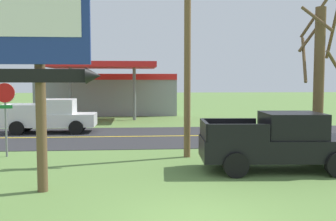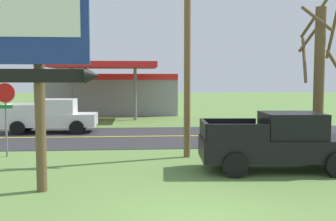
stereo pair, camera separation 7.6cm
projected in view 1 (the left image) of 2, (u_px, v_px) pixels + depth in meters
The scene contains 9 objects.
road_asphalt at pixel (161, 136), 21.16m from camera, with size 140.00×8.00×0.02m, color #2B2B2D.
road_centre_line at pixel (161, 136), 21.16m from camera, with size 126.00×0.20×0.01m, color gold.
motel_sign at pixel (41, 47), 10.26m from camera, with size 3.01×0.54×5.84m.
stop_sign at pixel (5, 106), 15.37m from camera, with size 0.80×0.08×2.95m.
utility_pole at pixel (187, 43), 15.15m from camera, with size 2.13×0.26×8.34m.
bare_tree at pixel (319, 77), 15.04m from camera, with size 1.84×1.84×6.74m.
gas_station at pixel (108, 93), 35.26m from camera, with size 12.00×11.50×4.40m.
pickup_black_parked_on_lawn at pixel (280, 142), 13.13m from camera, with size 5.32×2.50×1.96m.
pickup_white_on_road at pixel (51, 116), 22.57m from camera, with size 5.20×2.24×1.96m.
Camera 1 is at (-1.30, -7.95, 3.04)m, focal length 41.64 mm.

